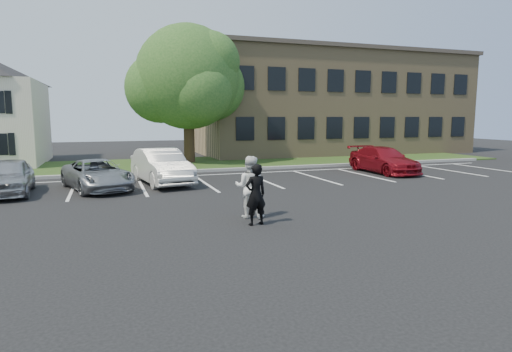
{
  "coord_description": "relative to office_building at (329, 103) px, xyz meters",
  "views": [
    {
      "loc": [
        -4.17,
        -10.92,
        3.0
      ],
      "look_at": [
        0.0,
        1.0,
        1.25
      ],
      "focal_mm": 30.0,
      "sensor_mm": 36.0,
      "label": 1
    }
  ],
  "objects": [
    {
      "name": "grass_strip",
      "position": [
        -14.0,
        -5.99,
        -4.12
      ],
      "size": [
        44.0,
        8.0,
        0.08
      ],
      "primitive_type": "cube",
      "color": "#284216",
      "rests_on": "ground"
    },
    {
      "name": "car_silver_west",
      "position": [
        -21.85,
        -14.27,
        -3.45
      ],
      "size": [
        1.89,
        4.23,
        1.41
      ],
      "primitive_type": "imported",
      "rotation": [
        0.0,
        0.0,
        0.05
      ],
      "color": "#A9AAAE",
      "rests_on": "ground"
    },
    {
      "name": "office_building",
      "position": [
        0.0,
        0.0,
        0.0
      ],
      "size": [
        22.4,
        10.4,
        8.3
      ],
      "color": "#9D855C",
      "rests_on": "ground"
    },
    {
      "name": "ground_plane",
      "position": [
        -14.0,
        -21.99,
        -4.16
      ],
      "size": [
        90.0,
        90.0,
        0.0
      ],
      "primitive_type": "plane",
      "color": "black",
      "rests_on": "ground"
    },
    {
      "name": "man_white_shirt",
      "position": [
        -14.2,
        -21.0,
        -3.23
      ],
      "size": [
        1.13,
        1.05,
        1.86
      ],
      "primitive_type": "imported",
      "rotation": [
        0.0,
        0.0,
        2.65
      ],
      "color": "white",
      "rests_on": "ground"
    },
    {
      "name": "car_silver_minivan",
      "position": [
        -18.59,
        -14.18,
        -3.54
      ],
      "size": [
        3.27,
        4.89,
        1.25
      ],
      "primitive_type": "imported",
      "rotation": [
        0.0,
        0.0,
        0.29
      ],
      "color": "#95989D",
      "rests_on": "ground"
    },
    {
      "name": "man_black_suit",
      "position": [
        -14.32,
        -21.89,
        -3.3
      ],
      "size": [
        0.69,
        0.51,
        1.72
      ],
      "primitive_type": "imported",
      "rotation": [
        0.0,
        0.0,
        3.3
      ],
      "color": "black",
      "rests_on": "ground"
    },
    {
      "name": "car_red_compact",
      "position": [
        -4.05,
        -13.48,
        -3.47
      ],
      "size": [
        1.99,
        4.78,
        1.38
      ],
      "primitive_type": "imported",
      "rotation": [
        0.0,
        0.0,
        0.01
      ],
      "color": "maroon",
      "rests_on": "ground"
    },
    {
      "name": "tree",
      "position": [
        -13.01,
        -5.18,
        1.19
      ],
      "size": [
        7.8,
        7.2,
        8.8
      ],
      "color": "black",
      "rests_on": "ground"
    },
    {
      "name": "stall_lines",
      "position": [
        -12.6,
        -13.04,
        -4.15
      ],
      "size": [
        34.0,
        5.36,
        0.01
      ],
      "color": "white",
      "rests_on": "ground"
    },
    {
      "name": "curb",
      "position": [
        -14.0,
        -9.99,
        -4.08
      ],
      "size": [
        40.0,
        0.3,
        0.15
      ],
      "primitive_type": "cube",
      "color": "gray",
      "rests_on": "ground"
    },
    {
      "name": "car_white_sedan",
      "position": [
        -15.88,
        -13.46,
        -3.37
      ],
      "size": [
        2.47,
        5.0,
        1.58
      ],
      "primitive_type": "imported",
      "rotation": [
        0.0,
        0.0,
        0.17
      ],
      "color": "silver",
      "rests_on": "ground"
    }
  ]
}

